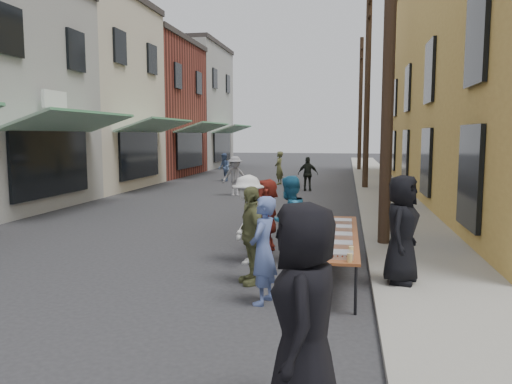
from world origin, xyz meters
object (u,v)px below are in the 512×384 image
(utility_pole_far, at_px, (360,105))
(catering_tray_sausage, at_px, (335,254))
(server, at_px, (402,229))
(utility_pole_near, at_px, (390,39))
(guest_front_a, at_px, (305,316))
(utility_pole_mid, at_px, (367,89))
(guest_front_c, at_px, (289,220))
(serving_table, at_px, (338,236))

(utility_pole_far, distance_m, catering_tray_sausage, 28.42)
(catering_tray_sausage, height_order, server, server)
(utility_pole_far, xyz_separation_m, catering_tray_sausage, (-0.97, -28.16, -3.71))
(utility_pole_near, xyz_separation_m, guest_front_a, (-1.16, -7.15, -3.53))
(utility_pole_mid, bearing_deg, catering_tray_sausage, -93.44)
(catering_tray_sausage, xyz_separation_m, guest_front_c, (-0.94, 2.40, 0.06))
(catering_tray_sausage, relative_size, guest_front_c, 0.29)
(guest_front_a, distance_m, guest_front_c, 5.44)
(utility_pole_mid, xyz_separation_m, guest_front_a, (-1.16, -19.15, -3.53))
(guest_front_a, bearing_deg, catering_tray_sausage, 174.30)
(serving_table, xyz_separation_m, catering_tray_sausage, (-0.00, -1.65, 0.08))
(utility_pole_far, height_order, guest_front_c, utility_pole_far)
(utility_pole_far, bearing_deg, guest_front_a, -92.14)
(utility_pole_far, relative_size, guest_front_a, 4.64)
(utility_pole_mid, relative_size, server, 5.14)
(utility_pole_far, bearing_deg, serving_table, -92.10)
(server, bearing_deg, utility_pole_far, 19.68)
(serving_table, distance_m, server, 1.18)
(catering_tray_sausage, bearing_deg, utility_pole_far, 88.02)
(utility_pole_far, distance_m, guest_front_a, 31.37)
(utility_pole_mid, relative_size, serving_table, 2.25)
(utility_pole_near, relative_size, utility_pole_mid, 1.00)
(utility_pole_near, bearing_deg, guest_front_a, -99.24)
(utility_pole_far, distance_m, server, 27.27)
(utility_pole_mid, xyz_separation_m, guest_front_c, (-1.91, -13.76, -3.65))
(utility_pole_mid, bearing_deg, utility_pole_near, -90.00)
(utility_pole_mid, distance_m, utility_pole_far, 12.00)
(utility_pole_far, distance_m, guest_front_c, 26.09)
(serving_table, bearing_deg, server, -27.45)
(serving_table, distance_m, guest_front_c, 1.21)
(utility_pole_near, height_order, guest_front_c, utility_pole_near)
(serving_table, bearing_deg, utility_pole_mid, 86.17)
(guest_front_a, bearing_deg, serving_table, 175.60)
(utility_pole_mid, relative_size, guest_front_c, 5.28)
(catering_tray_sausage, bearing_deg, guest_front_c, 111.41)
(serving_table, relative_size, guest_front_a, 2.06)
(utility_pole_near, distance_m, serving_table, 4.65)
(utility_pole_far, relative_size, guest_front_c, 5.28)
(utility_pole_mid, distance_m, serving_table, 15.03)
(serving_table, xyz_separation_m, guest_front_c, (-0.94, 0.75, 0.14))
(utility_pole_far, relative_size, server, 5.14)
(utility_pole_near, distance_m, utility_pole_far, 24.00)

